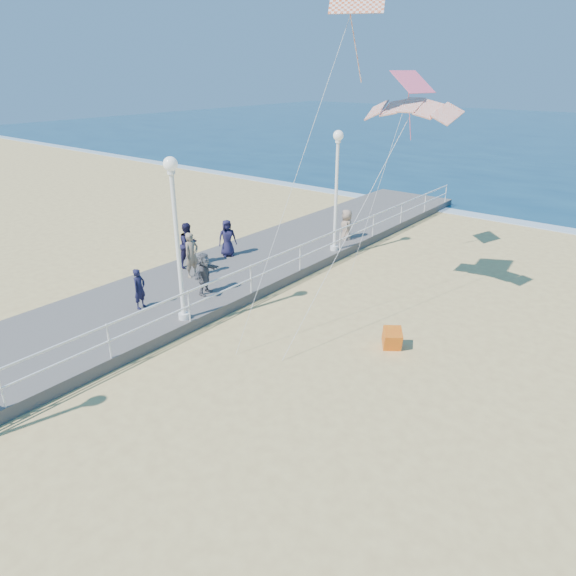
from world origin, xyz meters
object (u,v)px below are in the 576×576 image
Objects in this scene: lamp_post_mid at (176,224)px; spectator_7 at (189,245)px; box_kite at (392,340)px; spectator_0 at (139,289)px; lamp_post_far at (337,179)px; spectator_4 at (227,238)px; beach_walker_c at (346,228)px; spectator_5 at (204,274)px; spectator_6 at (192,255)px.

lamp_post_mid is 5.52m from spectator_7.
lamp_post_mid is at bearing -139.93° from spectator_7.
spectator_7 is 9.74m from box_kite.
lamp_post_mid is at bearing -93.63° from spectator_0.
box_kite is at bearing -97.88° from spectator_7.
lamp_post_mid is at bearing -90.00° from lamp_post_far.
lamp_post_far reaches higher than spectator_7.
spectator_4 reaches higher than spectator_0.
box_kite is (7.89, 3.52, -0.82)m from spectator_0.
spectator_0 reaches higher than box_kite.
spectator_7 is at bearing -157.42° from spectator_4.
lamp_post_mid is 2.86× the size of beach_walker_c.
spectator_0 is 2.40× the size of box_kite.
spectator_5 reaches higher than spectator_0.
lamp_post_far is at bearing -17.90° from beach_walker_c.
spectator_7 reaches higher than spectator_6.
spectator_4 is 4.19m from spectator_5.
spectator_5 is (0.84, 2.24, 0.07)m from spectator_0.
spectator_6 is at bearing -112.86° from lamp_post_far.
spectator_4 is 0.87× the size of spectator_7.
box_kite is at bearing -43.88° from lamp_post_far.
spectator_7 reaches higher than spectator_0.
lamp_post_mid is 3.26m from spectator_5.
lamp_post_mid is 8.87× the size of box_kite.
lamp_post_mid is 9.00m from lamp_post_far.
spectator_7 is (-2.63, 1.58, 0.15)m from spectator_5.
spectator_4 reaches higher than spectator_5.
lamp_post_mid is 3.36× the size of spectator_5.
spectator_4 is 2.74× the size of box_kite.
spectator_6 is 8.30m from beach_walker_c.
spectator_6 is at bearing -0.07° from spectator_0.
spectator_7 is 3.14× the size of box_kite.
spectator_7 is (-3.61, 3.47, -2.32)m from lamp_post_mid.
lamp_post_mid reaches higher than beach_walker_c.
lamp_post_far is 2.83× the size of spectator_7.
spectator_0 is at bearing -168.94° from lamp_post_mid.
box_kite is at bearing 7.45° from beach_walker_c.
lamp_post_far is 9.07m from box_kite.
box_kite is (6.07, 3.16, -3.36)m from lamp_post_mid.
lamp_post_far is at bearing -22.50° from spectator_5.
beach_walker_c is (-0.49, 1.77, -2.73)m from lamp_post_far.
spectator_6 is 8.77m from box_kite.
lamp_post_far is 7.59m from spectator_5.
beach_walker_c reaches higher than spectator_0.
spectator_6 is at bearing -48.26° from beach_walker_c.
spectator_0 is (-1.82, -9.36, -2.54)m from lamp_post_far.
lamp_post_far is 3.29m from beach_walker_c.
beach_walker_c is at bearing -17.82° from spectator_5.
beach_walker_c is at bearing -29.18° from spectator_7.
lamp_post_far reaches higher than spectator_4.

